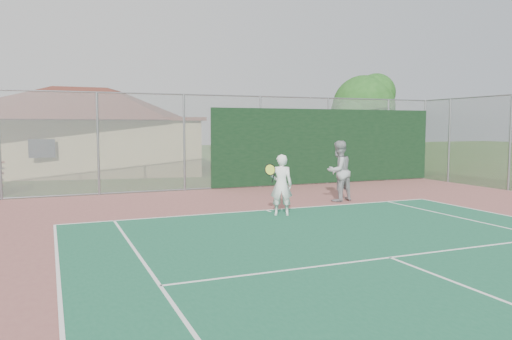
{
  "coord_description": "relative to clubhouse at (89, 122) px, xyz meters",
  "views": [
    {
      "loc": [
        -5.56,
        -0.72,
        2.35
      ],
      "look_at": [
        -0.69,
        10.96,
        1.24
      ],
      "focal_mm": 35.0,
      "sensor_mm": 36.0,
      "label": 1
    }
  ],
  "objects": [
    {
      "name": "side_fence_right",
      "position": [
        13.61,
        -13.48,
        -0.81
      ],
      "size": [
        0.08,
        9.0,
        3.5
      ],
      "color": "gray",
      "rests_on": "ground"
    },
    {
      "name": "player_grey_back",
      "position": [
        6.39,
        -13.41,
        -1.61
      ],
      "size": [
        1.08,
        0.94,
        1.89
      ],
      "rotation": [
        0.0,
        0.0,
        3.41
      ],
      "color": "#9A9C9F",
      "rests_on": "ground"
    },
    {
      "name": "back_fence",
      "position": [
        5.72,
        -9.0,
        -0.89
      ],
      "size": [
        20.08,
        0.11,
        3.53
      ],
      "color": "gray",
      "rests_on": "ground"
    },
    {
      "name": "clubhouse",
      "position": [
        0.0,
        0.0,
        0.0
      ],
      "size": [
        12.87,
        9.72,
        5.04
      ],
      "rotation": [
        0.0,
        0.0,
        -0.18
      ],
      "color": "tan",
      "rests_on": "ground"
    },
    {
      "name": "tree",
      "position": [
        11.87,
        -6.9,
        0.61
      ],
      "size": [
        3.46,
        3.28,
        4.83
      ],
      "color": "#3B2715",
      "rests_on": "ground"
    },
    {
      "name": "player_white_front",
      "position": [
        3.64,
        -14.99,
        -1.75
      ],
      "size": [
        0.96,
        0.68,
        1.61
      ],
      "rotation": [
        0.0,
        0.0,
        2.74
      ],
      "color": "white",
      "rests_on": "ground"
    }
  ]
}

